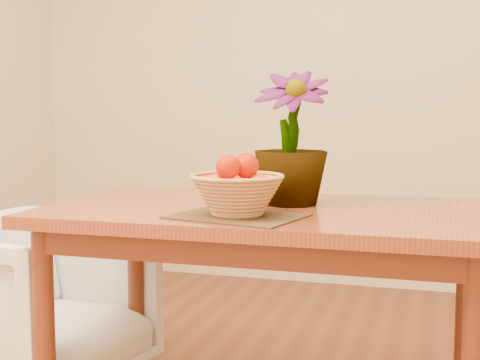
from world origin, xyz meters
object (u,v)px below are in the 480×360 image
(armchair, at_px, (34,295))
(table, at_px, (268,234))
(wicker_basket, at_px, (237,197))
(potted_plant, at_px, (291,138))

(armchair, bearing_deg, table, -83.58)
(wicker_basket, height_order, armchair, wicker_basket)
(table, bearing_deg, armchair, 174.66)
(potted_plant, bearing_deg, armchair, 175.67)
(table, height_order, armchair, table)
(wicker_basket, relative_size, potted_plant, 0.62)
(potted_plant, bearing_deg, wicker_basket, -110.74)
(potted_plant, relative_size, armchair, 0.60)
(table, xyz_separation_m, wicker_basket, (-0.04, -0.22, 0.15))
(table, distance_m, potted_plant, 0.32)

